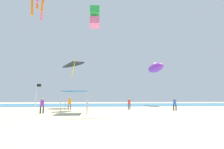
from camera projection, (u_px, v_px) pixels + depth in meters
name	position (u px, v px, depth m)	size (l,w,h in m)	color
ground	(130.00, 116.00, 18.80)	(110.00, 110.00, 0.10)	#D1BA8C
ocean_strip	(107.00, 105.00, 48.31)	(110.00, 21.05, 0.03)	teal
canopy_tent	(75.00, 92.00, 21.83)	(2.80, 3.37, 2.55)	#B2B2B7
person_near_tent	(70.00, 102.00, 27.46)	(0.51, 0.45, 1.90)	slate
person_leftmost	(42.00, 104.00, 21.94)	(0.47, 0.42, 1.76)	black
person_central	(175.00, 103.00, 26.79)	(0.43, 0.42, 1.77)	black
person_rightmost	(129.00, 103.00, 29.18)	(0.42, 0.41, 1.70)	#33384C
banner_flag	(37.00, 95.00, 24.79)	(0.61, 0.06, 3.60)	silver
kite_delta_black	(73.00, 63.00, 34.60)	(4.70, 4.66, 3.79)	black
kite_inflatable_purple	(155.00, 68.00, 44.46)	(3.32, 7.31, 2.95)	purple
kite_box_green	(95.00, 17.00, 32.00)	(1.65, 1.93, 3.65)	green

